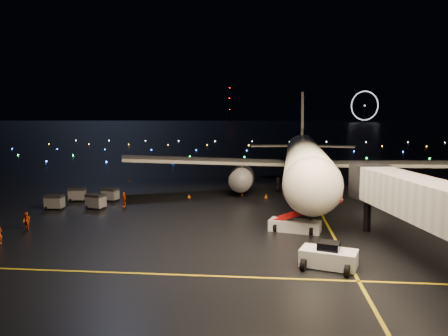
{
  "coord_description": "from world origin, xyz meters",
  "views": [
    {
      "loc": [
        5.63,
        -39.23,
        11.18
      ],
      "look_at": [
        0.67,
        12.0,
        5.0
      ],
      "focal_mm": 35.0,
      "sensor_mm": 36.0,
      "label": 1
    }
  ],
  "objects_px": {
    "baggage_cart_0": "(110,194)",
    "baggage_cart_2": "(77,194)",
    "pushback_tug": "(329,255)",
    "baggage_cart_3": "(54,202)",
    "crew_b": "(27,221)",
    "airliner": "(305,138)",
    "baggage_cart_1": "(96,201)",
    "crew_c": "(124,199)",
    "belt_loader": "(295,214)"
  },
  "relations": [
    {
      "from": "airliner",
      "to": "belt_loader",
      "type": "xyz_separation_m",
      "value": [
        -2.9,
        -24.2,
        -6.11
      ]
    },
    {
      "from": "airliner",
      "to": "baggage_cart_3",
      "type": "distance_m",
      "value": 35.97
    },
    {
      "from": "baggage_cart_1",
      "to": "crew_c",
      "type": "bearing_deg",
      "value": 43.34
    },
    {
      "from": "pushback_tug",
      "to": "belt_loader",
      "type": "relative_size",
      "value": 0.56
    },
    {
      "from": "belt_loader",
      "to": "baggage_cart_1",
      "type": "bearing_deg",
      "value": 175.3
    },
    {
      "from": "pushback_tug",
      "to": "belt_loader",
      "type": "height_order",
      "value": "belt_loader"
    },
    {
      "from": "pushback_tug",
      "to": "baggage_cart_0",
      "type": "xyz_separation_m",
      "value": [
        -25.14,
        23.25,
        -0.13
      ]
    },
    {
      "from": "baggage_cart_1",
      "to": "baggage_cart_3",
      "type": "distance_m",
      "value": 4.9
    },
    {
      "from": "pushback_tug",
      "to": "baggage_cart_0",
      "type": "height_order",
      "value": "pushback_tug"
    },
    {
      "from": "crew_c",
      "to": "baggage_cart_1",
      "type": "distance_m",
      "value": 3.35
    },
    {
      "from": "crew_b",
      "to": "baggage_cart_2",
      "type": "bearing_deg",
      "value": 106.58
    },
    {
      "from": "baggage_cart_2",
      "to": "crew_c",
      "type": "bearing_deg",
      "value": -32.69
    },
    {
      "from": "airliner",
      "to": "pushback_tug",
      "type": "height_order",
      "value": "airliner"
    },
    {
      "from": "baggage_cart_3",
      "to": "baggage_cart_1",
      "type": "bearing_deg",
      "value": 6.0
    },
    {
      "from": "belt_loader",
      "to": "baggage_cart_2",
      "type": "relative_size",
      "value": 3.5
    },
    {
      "from": "crew_b",
      "to": "baggage_cart_1",
      "type": "height_order",
      "value": "baggage_cart_1"
    },
    {
      "from": "pushback_tug",
      "to": "belt_loader",
      "type": "xyz_separation_m",
      "value": [
        -1.82,
        10.07,
        0.78
      ]
    },
    {
      "from": "crew_c",
      "to": "baggage_cart_0",
      "type": "height_order",
      "value": "crew_c"
    },
    {
      "from": "pushback_tug",
      "to": "belt_loader",
      "type": "bearing_deg",
      "value": 118.55
    },
    {
      "from": "baggage_cart_0",
      "to": "baggage_cart_2",
      "type": "height_order",
      "value": "baggage_cart_2"
    },
    {
      "from": "baggage_cart_1",
      "to": "baggage_cart_3",
      "type": "bearing_deg",
      "value": -154.26
    },
    {
      "from": "baggage_cart_0",
      "to": "baggage_cart_2",
      "type": "bearing_deg",
      "value": -160.78
    },
    {
      "from": "crew_b",
      "to": "baggage_cart_0",
      "type": "bearing_deg",
      "value": 90.02
    },
    {
      "from": "baggage_cart_0",
      "to": "crew_b",
      "type": "bearing_deg",
      "value": -89.68
    },
    {
      "from": "airliner",
      "to": "baggage_cart_3",
      "type": "height_order",
      "value": "airliner"
    },
    {
      "from": "crew_c",
      "to": "baggage_cart_0",
      "type": "distance_m",
      "value": 4.67
    },
    {
      "from": "crew_b",
      "to": "baggage_cart_1",
      "type": "relative_size",
      "value": 0.82
    },
    {
      "from": "baggage_cart_1",
      "to": "baggage_cart_2",
      "type": "height_order",
      "value": "baggage_cart_1"
    },
    {
      "from": "baggage_cart_0",
      "to": "baggage_cart_1",
      "type": "distance_m",
      "value": 5.02
    },
    {
      "from": "baggage_cart_0",
      "to": "baggage_cart_3",
      "type": "height_order",
      "value": "baggage_cart_3"
    },
    {
      "from": "crew_b",
      "to": "pushback_tug",
      "type": "bearing_deg",
      "value": -4.66
    },
    {
      "from": "belt_loader",
      "to": "crew_b",
      "type": "bearing_deg",
      "value": -161.59
    },
    {
      "from": "baggage_cart_2",
      "to": "baggage_cart_3",
      "type": "xyz_separation_m",
      "value": [
        -0.52,
        -5.18,
        -0.01
      ]
    },
    {
      "from": "belt_loader",
      "to": "baggage_cart_3",
      "type": "xyz_separation_m",
      "value": [
        -28.16,
        7.46,
        -0.88
      ]
    },
    {
      "from": "baggage_cart_3",
      "to": "baggage_cart_2",
      "type": "bearing_deg",
      "value": 81.99
    },
    {
      "from": "pushback_tug",
      "to": "baggage_cart_3",
      "type": "distance_m",
      "value": 34.73
    },
    {
      "from": "crew_c",
      "to": "baggage_cart_1",
      "type": "height_order",
      "value": "crew_c"
    },
    {
      "from": "crew_b",
      "to": "crew_c",
      "type": "height_order",
      "value": "crew_c"
    },
    {
      "from": "baggage_cart_1",
      "to": "baggage_cart_2",
      "type": "distance_m",
      "value": 6.22
    },
    {
      "from": "crew_c",
      "to": "baggage_cart_2",
      "type": "height_order",
      "value": "crew_c"
    },
    {
      "from": "baggage_cart_3",
      "to": "airliner",
      "type": "bearing_deg",
      "value": 26.09
    },
    {
      "from": "baggage_cart_1",
      "to": "crew_b",
      "type": "bearing_deg",
      "value": -89.89
    },
    {
      "from": "pushback_tug",
      "to": "baggage_cart_2",
      "type": "distance_m",
      "value": 37.19
    },
    {
      "from": "baggage_cart_0",
      "to": "baggage_cart_1",
      "type": "relative_size",
      "value": 0.94
    },
    {
      "from": "pushback_tug",
      "to": "crew_b",
      "type": "bearing_deg",
      "value": -178.11
    },
    {
      "from": "baggage_cart_2",
      "to": "crew_b",
      "type": "bearing_deg",
      "value": -95.53
    },
    {
      "from": "pushback_tug",
      "to": "crew_c",
      "type": "height_order",
      "value": "pushback_tug"
    },
    {
      "from": "crew_c",
      "to": "baggage_cart_1",
      "type": "relative_size",
      "value": 0.89
    },
    {
      "from": "airliner",
      "to": "baggage_cart_3",
      "type": "xyz_separation_m",
      "value": [
        -31.06,
        -16.74,
        -6.99
      ]
    },
    {
      "from": "crew_b",
      "to": "baggage_cart_3",
      "type": "xyz_separation_m",
      "value": [
        -1.74,
        9.22,
        0.01
      ]
    }
  ]
}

